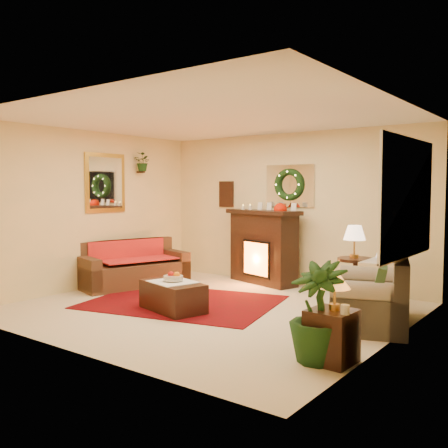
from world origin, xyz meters
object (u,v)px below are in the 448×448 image
Objects in this scene: side_table_round at (355,282)px; coffee_table at (173,296)px; fireplace at (263,252)px; end_table_square at (331,334)px; loveseat at (371,290)px; sofa at (134,261)px.

side_table_round is 2.60m from coffee_table.
fireplace reaches higher than end_table_square.
loveseat is (2.47, -1.46, -0.13)m from fireplace.
side_table_round is at bearing 32.35° from sofa.
end_table_square is 0.54× the size of coffee_table.
loveseat is at bearing 37.96° from coffee_table.
sofa is at bearing -164.75° from side_table_round.
loveseat is 2.16× the size of side_table_round.
fireplace reaches higher than coffee_table.
loveseat is at bearing -57.84° from side_table_round.
coffee_table is (1.71, -0.89, -0.22)m from sofa.
loveseat reaches higher than side_table_round.
side_table_round reaches higher than coffee_table.
fireplace reaches higher than side_table_round.
fireplace is at bearing 107.91° from coffee_table.
side_table_round is at bearing 61.04° from coffee_table.
end_table_square is (2.67, -3.01, -0.28)m from fireplace.
loveseat is 1.58m from end_table_square.
sofa is 2.23m from fireplace.
fireplace is at bearing 163.08° from side_table_round.
end_table_square is (0.75, -2.43, -0.05)m from side_table_round.
coffee_table is at bearing -10.36° from sofa.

